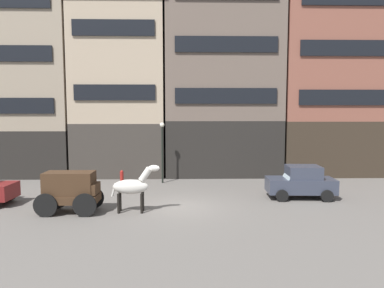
# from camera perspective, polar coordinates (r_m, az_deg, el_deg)

# --- Properties ---
(ground_plane) EXTENTS (120.00, 120.00, 0.00)m
(ground_plane) POSITION_cam_1_polar(r_m,az_deg,el_deg) (17.98, -1.80, -10.28)
(ground_plane) COLOR #605B56
(building_far_left) EXTENTS (9.35, 6.03, 14.70)m
(building_far_left) POSITION_cam_1_polar(r_m,az_deg,el_deg) (30.34, -26.68, 9.59)
(building_far_left) COLOR black
(building_far_left) RESTS_ON ground_plane
(building_center_left) EXTENTS (7.25, 6.03, 13.30)m
(building_center_left) POSITION_cam_1_polar(r_m,az_deg,el_deg) (27.89, -11.48, 9.04)
(building_center_left) COLOR #38332D
(building_center_left) RESTS_ON ground_plane
(building_center_right) EXTENTS (9.08, 6.03, 15.36)m
(building_center_right) POSITION_cam_1_polar(r_m,az_deg,el_deg) (27.73, 4.92, 11.29)
(building_center_right) COLOR black
(building_center_right) RESTS_ON ground_plane
(building_far_right) EXTENTS (9.98, 6.03, 14.97)m
(building_far_right) POSITION_cam_1_polar(r_m,az_deg,el_deg) (30.12, 22.83, 10.04)
(building_far_right) COLOR #33281E
(building_far_right) RESTS_ON ground_plane
(cargo_wagon) EXTENTS (2.92, 1.53, 1.98)m
(cargo_wagon) POSITION_cam_1_polar(r_m,az_deg,el_deg) (17.68, -19.29, -7.02)
(cargo_wagon) COLOR #3D2819
(cargo_wagon) RESTS_ON ground_plane
(draft_horse) EXTENTS (2.34, 0.62, 2.30)m
(draft_horse) POSITION_cam_1_polar(r_m,az_deg,el_deg) (16.99, -9.72, -6.87)
(draft_horse) COLOR beige
(draft_horse) RESTS_ON ground_plane
(sedan_dark) EXTENTS (3.78, 2.01, 1.83)m
(sedan_dark) POSITION_cam_1_polar(r_m,az_deg,el_deg) (20.46, 17.47, -5.98)
(sedan_dark) COLOR #333847
(sedan_dark) RESTS_ON ground_plane
(streetlamp_curbside) EXTENTS (0.32, 0.32, 4.12)m
(streetlamp_curbside) POSITION_cam_1_polar(r_m,az_deg,el_deg) (23.50, -4.90, 0.02)
(streetlamp_curbside) COLOR black
(streetlamp_curbside) RESTS_ON ground_plane
(fire_hydrant_curbside) EXTENTS (0.24, 0.24, 0.83)m
(fire_hydrant_curbside) POSITION_cam_1_polar(r_m,az_deg,el_deg) (24.41, -11.46, -5.19)
(fire_hydrant_curbside) COLOR maroon
(fire_hydrant_curbside) RESTS_ON ground_plane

